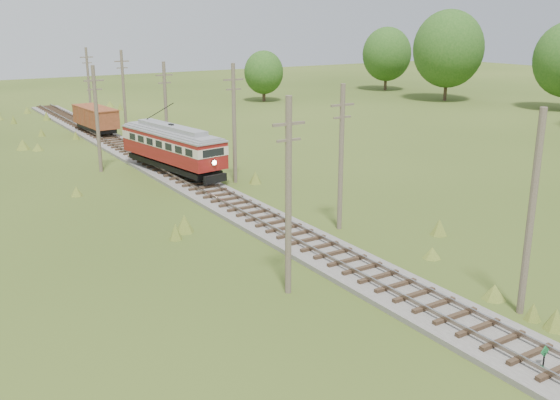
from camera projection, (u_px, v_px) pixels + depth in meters
railbed_main at (181, 177)px, 48.65m from camera, size 3.60×96.00×0.57m
switch_marker at (544, 357)px, 21.97m from camera, size 0.45×0.06×1.08m
streetcar at (172, 145)px, 49.23m from camera, size 4.40×11.77×5.33m
gondola at (96, 118)px, 66.60m from camera, size 3.02×7.71×2.50m
gravel_pile at (146, 136)px, 63.47m from camera, size 3.44×3.65×1.25m
utility_pole_r_1 at (531, 215)px, 25.45m from camera, size 0.30×0.30×8.80m
utility_pole_r_2 at (341, 156)px, 36.12m from camera, size 1.60×0.30×8.60m
utility_pole_r_3 at (234, 123)px, 46.60m from camera, size 1.60×0.30×9.00m
utility_pole_r_4 at (166, 107)px, 57.16m from camera, size 1.60×0.30×8.40m
utility_pole_r_5 at (124, 91)px, 67.88m from camera, size 1.60×0.30×8.90m
utility_pole_r_6 at (89, 82)px, 78.39m from camera, size 1.60×0.30×8.70m
utility_pole_l_a at (288, 196)px, 27.37m from camera, size 1.60×0.30×9.00m
utility_pole_l_b at (97, 118)px, 50.06m from camera, size 1.60×0.30×8.60m
tree_right_4 at (448, 49)px, 93.57m from camera, size 10.50×10.50×13.53m
tree_right_5 at (387, 54)px, 108.04m from camera, size 8.40×8.40×10.82m
tree_mid_b at (264, 72)px, 93.70m from camera, size 5.88×5.88×7.57m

